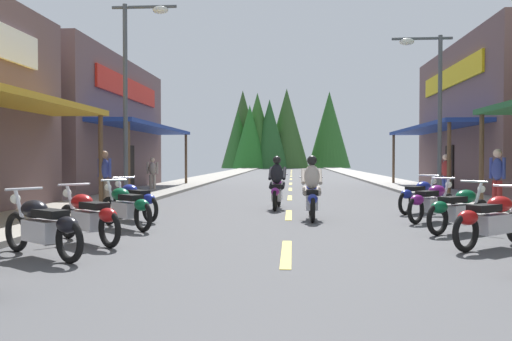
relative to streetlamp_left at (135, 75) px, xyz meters
name	(u,v)px	position (x,y,z in m)	size (l,w,h in m)	color
ground	(291,183)	(4.82, 16.55, -4.13)	(9.42, 94.16, 0.10)	#4C4C4F
sidewalk_left	(195,181)	(-1.24, 16.55, -4.02)	(2.69, 94.16, 0.12)	gray
sidewalk_right	(389,182)	(10.87, 16.55, -4.02)	(2.69, 94.16, 0.12)	#9E9991
centerline_dashes	(291,181)	(4.82, 18.60, -4.08)	(0.16, 66.90, 0.01)	#E0C64C
storefront_left_far	(40,126)	(-6.80, 7.42, -1.09)	(10.31, 11.66, 6.00)	brown
streetlamp_left	(135,75)	(0.00, 0.00, 0.00)	(2.03, 0.30, 6.30)	#474C51
streetlamp_right	(431,93)	(9.61, 2.20, -0.34)	(2.03, 0.30, 5.69)	#474C51
motorcycle_parked_right_1	(492,219)	(8.24, -6.96, -3.59)	(1.75, 1.40, 1.04)	black
motorcycle_parked_right_2	(459,208)	(8.27, -5.18, -3.59)	(1.70, 1.45, 1.04)	black
motorcycle_parked_right_3	(432,201)	(8.21, -3.36, -3.59)	(1.55, 1.62, 1.04)	black
motorcycle_parked_right_4	(419,195)	(8.39, -1.40, -3.59)	(1.52, 1.65, 1.04)	black
motorcycle_parked_left_1	(42,225)	(1.14, -8.30, -3.59)	(1.83, 1.28, 1.04)	black
motorcycle_parked_left_2	(88,216)	(1.32, -6.98, -3.59)	(1.70, 1.46, 1.04)	black
motorcycle_parked_left_3	(126,206)	(1.36, -5.05, -3.59)	(1.62, 1.55, 1.04)	black
motorcycle_parked_left_4	(134,200)	(1.08, -3.55, -3.59)	(1.63, 1.54, 1.04)	black
rider_cruising_lead	(312,193)	(5.39, -3.10, -3.43)	(0.60, 2.14, 1.57)	black
rider_cruising_trailing	(277,187)	(4.46, -0.51, -3.43)	(0.60, 2.14, 1.57)	black
pedestrian_by_shop	(497,175)	(10.61, -1.03, -3.06)	(0.38, 0.53, 1.76)	maroon
pedestrian_browsing	(105,174)	(-0.89, -0.24, -3.07)	(0.51, 0.40, 1.74)	#726659
pedestrian_waiting	(445,173)	(10.56, 3.68, -3.13)	(0.38, 0.53, 1.65)	#333F8C
pedestrian_strolling	(152,172)	(-1.32, 6.80, -3.20)	(0.56, 0.34, 1.54)	#B2A599
treeline_backdrop	(273,131)	(1.96, 64.76, 1.67)	(20.65, 12.27, 12.43)	#246A23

